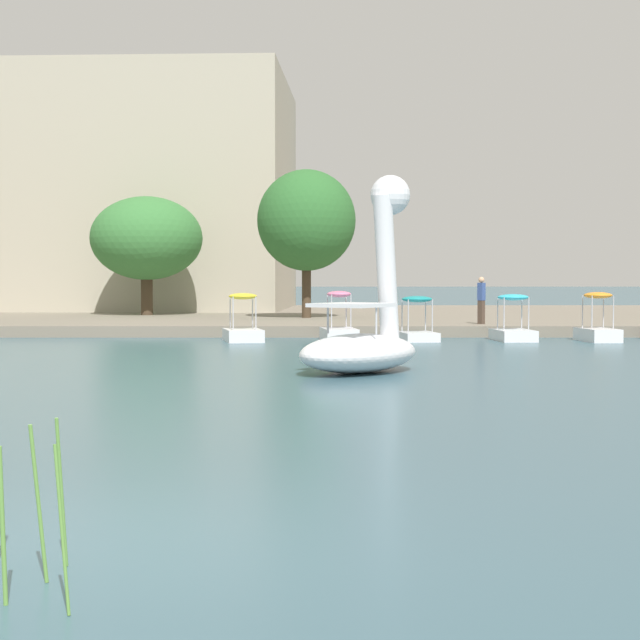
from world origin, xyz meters
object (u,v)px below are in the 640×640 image
(pedal_boat_teal, at_px, (415,326))
(tree_sapling_by_fence, at_px, (144,239))
(person_on_path, at_px, (479,299))
(pedal_boat_cyan, at_px, (511,327))
(pedal_boat_orange, at_px, (595,327))
(swan_boat, at_px, (363,325))
(pedal_boat_yellow, at_px, (241,328))
(pedal_boat_pink, at_px, (337,327))
(tree_broadleaf_left, at_px, (304,221))

(pedal_boat_teal, relative_size, tree_sapling_by_fence, 0.30)
(person_on_path, bearing_deg, tree_sapling_by_fence, 146.10)
(pedal_boat_cyan, xyz_separation_m, tree_sapling_by_fence, (-13.51, 12.13, 3.23))
(pedal_boat_teal, xyz_separation_m, pedal_boat_orange, (5.61, -0.17, -0.00))
(swan_boat, relative_size, person_on_path, 2.57)
(pedal_boat_yellow, bearing_deg, swan_boat, -72.44)
(swan_boat, xyz_separation_m, pedal_boat_teal, (2.08, 10.73, -0.52))
(pedal_boat_teal, bearing_deg, pedal_boat_pink, 175.43)
(swan_boat, bearing_deg, tree_broadleaf_left, 94.27)
(pedal_boat_cyan, xyz_separation_m, pedal_boat_orange, (2.57, -0.37, 0.03))
(pedal_boat_cyan, height_order, pedal_boat_orange, pedal_boat_orange)
(pedal_boat_pink, relative_size, tree_broadleaf_left, 0.35)
(pedal_boat_cyan, distance_m, tree_sapling_by_fence, 18.44)
(tree_sapling_by_fence, relative_size, tree_broadleaf_left, 1.07)
(pedal_boat_orange, height_order, tree_sapling_by_fence, tree_sapling_by_fence)
(pedal_boat_yellow, distance_m, pedal_boat_teal, 5.43)
(swan_boat, distance_m, tree_broadleaf_left, 20.30)
(pedal_boat_yellow, relative_size, tree_broadleaf_left, 0.35)
(pedal_boat_cyan, distance_m, pedal_boat_orange, 2.60)
(tree_sapling_by_fence, bearing_deg, pedal_boat_orange, -37.87)
(person_on_path, bearing_deg, tree_broadleaf_left, 137.27)
(swan_boat, distance_m, pedal_boat_yellow, 11.10)
(pedal_boat_yellow, height_order, pedal_boat_teal, pedal_boat_yellow)
(tree_sapling_by_fence, xyz_separation_m, tree_broadleaf_left, (6.90, -3.09, 0.60))
(pedal_boat_pink, bearing_deg, tree_sapling_by_fence, 123.49)
(pedal_boat_orange, bearing_deg, person_on_path, 129.13)
(pedal_boat_yellow, bearing_deg, pedal_boat_cyan, 2.46)
(pedal_boat_yellow, height_order, person_on_path, person_on_path)
(pedal_boat_yellow, xyz_separation_m, tree_sapling_by_fence, (-5.04, 12.50, 3.25))
(pedal_boat_yellow, xyz_separation_m, person_on_path, (7.99, 3.74, 0.83))
(swan_boat, distance_m, pedal_boat_orange, 13.08)
(pedal_boat_orange, distance_m, tree_broadleaf_left, 13.69)
(person_on_path, bearing_deg, pedal_boat_orange, -50.87)
(pedal_boat_yellow, distance_m, pedal_boat_cyan, 8.48)
(pedal_boat_cyan, relative_size, tree_sapling_by_fence, 0.34)
(pedal_boat_orange, distance_m, tree_sapling_by_fence, 20.62)
(pedal_boat_pink, bearing_deg, pedal_boat_teal, -4.57)
(pedal_boat_cyan, height_order, tree_broadleaf_left, tree_broadleaf_left)
(pedal_boat_teal, xyz_separation_m, tree_broadleaf_left, (-3.58, 9.25, 3.80))
(swan_boat, relative_size, tree_sapling_by_fence, 0.67)
(swan_boat, height_order, pedal_boat_yellow, swan_boat)
(pedal_boat_yellow, xyz_separation_m, pedal_boat_orange, (11.04, -0.01, 0.05))
(pedal_boat_pink, xyz_separation_m, tree_broadleaf_left, (-1.14, 9.05, 3.81))
(pedal_boat_pink, relative_size, person_on_path, 1.27)
(pedal_boat_cyan, bearing_deg, tree_broadleaf_left, 126.18)
(pedal_boat_cyan, bearing_deg, pedal_boat_orange, -8.25)
(tree_sapling_by_fence, bearing_deg, swan_boat, -70.02)
(pedal_boat_pink, bearing_deg, person_on_path, 34.13)
(pedal_boat_teal, relative_size, person_on_path, 1.14)
(pedal_boat_yellow, xyz_separation_m, pedal_boat_cyan, (8.47, 0.36, 0.01))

